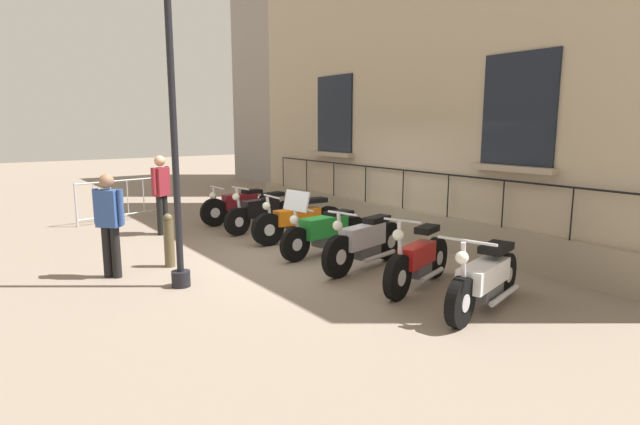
% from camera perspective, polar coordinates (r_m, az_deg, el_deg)
% --- Properties ---
extents(ground_plane, '(60.00, 60.00, 0.00)m').
position_cam_1_polar(ground_plane, '(9.53, -1.25, -4.90)').
color(ground_plane, gray).
extents(building_facade, '(0.82, 11.51, 7.36)m').
position_cam_1_polar(building_facade, '(11.08, 11.19, 15.62)').
color(building_facade, tan).
rests_on(building_facade, ground_plane).
extents(motorcycle_maroon, '(2.16, 0.71, 0.95)m').
position_cam_1_polar(motorcycle_maroon, '(12.75, -8.78, 0.75)').
color(motorcycle_maroon, black).
rests_on(motorcycle_maroon, ground_plane).
extents(motorcycle_black, '(2.03, 0.63, 1.06)m').
position_cam_1_polar(motorcycle_black, '(11.72, -6.49, -0.02)').
color(motorcycle_black, black).
rests_on(motorcycle_black, ground_plane).
extents(motorcycle_orange, '(2.19, 0.62, 1.01)m').
position_cam_1_polar(motorcycle_orange, '(10.66, -2.32, -1.00)').
color(motorcycle_orange, black).
rests_on(motorcycle_orange, ground_plane).
extents(motorcycle_green, '(2.15, 0.74, 1.27)m').
position_cam_1_polar(motorcycle_green, '(9.55, 0.56, -2.06)').
color(motorcycle_green, black).
rests_on(motorcycle_green, ground_plane).
extents(motorcycle_silver, '(2.11, 0.74, 1.05)m').
position_cam_1_polar(motorcycle_silver, '(8.67, 5.05, -3.38)').
color(motorcycle_silver, black).
rests_on(motorcycle_silver, ground_plane).
extents(motorcycle_red, '(1.91, 0.84, 1.13)m').
position_cam_1_polar(motorcycle_red, '(7.77, 10.92, -5.36)').
color(motorcycle_red, black).
rests_on(motorcycle_red, ground_plane).
extents(motorcycle_white, '(2.09, 0.89, 1.07)m').
position_cam_1_polar(motorcycle_white, '(7.08, 17.97, -7.17)').
color(motorcycle_white, black).
rests_on(motorcycle_white, ground_plane).
extents(lamppost, '(0.34, 1.04, 4.71)m').
position_cam_1_polar(lamppost, '(7.79, -16.49, 17.67)').
color(lamppost, black).
rests_on(lamppost, ground_plane).
extents(crowd_barrier, '(2.16, 0.46, 1.05)m').
position_cam_1_polar(crowd_barrier, '(13.82, -21.51, 1.43)').
color(crowd_barrier, '#B7B7BF').
rests_on(crowd_barrier, ground_plane).
extents(bollard, '(0.17, 0.17, 0.93)m').
position_cam_1_polar(bollard, '(9.11, -16.55, -2.98)').
color(bollard, brown).
rests_on(bollard, ground_plane).
extents(pedestrian_standing, '(0.40, 0.42, 1.67)m').
position_cam_1_polar(pedestrian_standing, '(8.69, -22.52, -0.74)').
color(pedestrian_standing, black).
rests_on(pedestrian_standing, ground_plane).
extents(pedestrian_walking, '(0.46, 0.38, 1.76)m').
position_cam_1_polar(pedestrian_walking, '(11.74, -17.35, 2.43)').
color(pedestrian_walking, black).
rests_on(pedestrian_walking, ground_plane).
extents(distant_building, '(3.28, 7.09, 10.27)m').
position_cam_1_polar(distant_building, '(21.08, -1.24, 17.26)').
color(distant_building, gray).
rests_on(distant_building, ground_plane).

